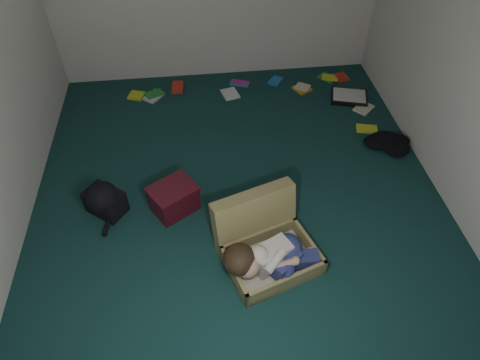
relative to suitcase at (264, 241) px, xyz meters
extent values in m
plane|color=#133736|center=(-0.14, 0.73, -0.16)|extent=(4.50, 4.50, 0.00)
plane|color=silver|center=(1.86, 0.73, 1.14)|extent=(0.00, 4.50, 4.50)
cube|color=#928650|center=(0.05, -0.14, -0.08)|extent=(0.88, 0.74, 0.17)
cube|color=silver|center=(0.05, -0.14, -0.12)|extent=(0.80, 0.66, 0.02)
cube|color=#928650|center=(-0.06, 0.19, 0.10)|extent=(0.78, 0.45, 0.55)
cube|color=silver|center=(0.03, -0.17, 0.02)|extent=(0.37, 0.31, 0.24)
sphere|color=tan|center=(-0.18, -0.28, 0.08)|extent=(0.20, 0.20, 0.20)
ellipsoid|color=black|center=(-0.24, -0.23, 0.12)|extent=(0.27, 0.28, 0.23)
ellipsoid|color=navy|center=(0.18, -0.11, 0.02)|extent=(0.25, 0.28, 0.23)
cube|color=navy|center=(0.14, -0.25, 0.00)|extent=(0.30, 0.29, 0.15)
cube|color=navy|center=(0.29, -0.21, -0.02)|extent=(0.26, 0.13, 0.12)
sphere|color=white|center=(0.38, -0.14, -0.04)|extent=(0.12, 0.12, 0.12)
sphere|color=white|center=(0.40, -0.22, -0.05)|extent=(0.11, 0.11, 0.11)
cylinder|color=tan|center=(0.13, -0.28, 0.06)|extent=(0.20, 0.12, 0.07)
cube|color=#440E18|center=(-0.77, 0.61, -0.03)|extent=(0.50, 0.47, 0.26)
cube|color=#440E18|center=(-0.77, 0.61, 0.11)|extent=(0.53, 0.50, 0.02)
cube|color=black|center=(1.44, 2.18, -0.14)|extent=(0.52, 0.44, 0.06)
cube|color=white|center=(1.44, 2.18, -0.11)|extent=(0.46, 0.39, 0.01)
cube|color=yellow|center=(-1.24, 2.55, -0.15)|extent=(0.20, 0.15, 0.02)
cube|color=red|center=(-0.71, 2.68, -0.15)|extent=(0.25, 0.24, 0.02)
cube|color=white|center=(-0.05, 2.45, -0.15)|extent=(0.20, 0.23, 0.02)
cube|color=#2273B8|center=(0.59, 2.68, -0.15)|extent=(0.21, 0.24, 0.02)
cube|color=gold|center=(0.89, 2.45, -0.15)|extent=(0.25, 0.23, 0.02)
cube|color=#25892E|center=(1.30, 2.68, -0.15)|extent=(0.21, 0.17, 0.02)
cube|color=#AC2B88|center=(1.56, 2.28, -0.15)|extent=(0.25, 0.24, 0.02)
cube|color=beige|center=(1.56, 1.95, -0.15)|extent=(0.18, 0.22, 0.02)
cube|color=yellow|center=(1.46, 1.55, -0.15)|extent=(0.22, 0.24, 0.02)
cube|color=red|center=(1.48, 2.66, -0.15)|extent=(0.25, 0.22, 0.02)
cube|color=white|center=(-1.02, 2.51, -0.15)|extent=(0.22, 0.18, 0.02)
cube|color=#2273B8|center=(0.10, 2.68, -0.15)|extent=(0.25, 0.25, 0.02)
camera|label=1|loc=(-0.47, -2.14, 2.99)|focal=32.00mm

